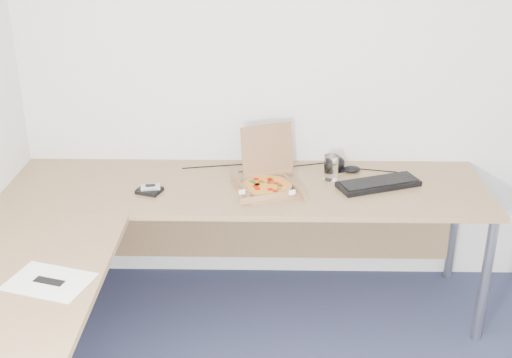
{
  "coord_description": "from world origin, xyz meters",
  "views": [
    {
      "loc": [
        -0.4,
        -1.71,
        2.14
      ],
      "look_at": [
        -0.45,
        1.28,
        0.82
      ],
      "focal_mm": 46.05,
      "sensor_mm": 36.0,
      "label": 1
    }
  ],
  "objects_px": {
    "drinking_glass": "(331,167)",
    "pizza_box": "(267,182)",
    "wallet": "(149,191)",
    "desk": "(174,229)",
    "keyboard": "(378,184)"
  },
  "relations": [
    {
      "from": "desk",
      "to": "wallet",
      "type": "xyz_separation_m",
      "value": [
        -0.17,
        0.33,
        0.04
      ]
    },
    {
      "from": "desk",
      "to": "keyboard",
      "type": "relative_size",
      "value": 5.84
    },
    {
      "from": "drinking_glass",
      "to": "keyboard",
      "type": "bearing_deg",
      "value": -20.36
    },
    {
      "from": "keyboard",
      "to": "drinking_glass",
      "type": "bearing_deg",
      "value": 139.04
    },
    {
      "from": "desk",
      "to": "drinking_glass",
      "type": "distance_m",
      "value": 0.93
    },
    {
      "from": "pizza_box",
      "to": "wallet",
      "type": "bearing_deg",
      "value": 163.69
    },
    {
      "from": "desk",
      "to": "pizza_box",
      "type": "relative_size",
      "value": 7.54
    },
    {
      "from": "drinking_glass",
      "to": "keyboard",
      "type": "distance_m",
      "value": 0.26
    },
    {
      "from": "drinking_glass",
      "to": "pizza_box",
      "type": "bearing_deg",
      "value": -159.35
    },
    {
      "from": "drinking_glass",
      "to": "wallet",
      "type": "height_order",
      "value": "drinking_glass"
    },
    {
      "from": "pizza_box",
      "to": "wallet",
      "type": "relative_size",
      "value": 2.83
    },
    {
      "from": "keyboard",
      "to": "wallet",
      "type": "bearing_deg",
      "value": 164.02
    },
    {
      "from": "keyboard",
      "to": "wallet",
      "type": "xyz_separation_m",
      "value": [
        -1.18,
        -0.1,
        -0.0
      ]
    },
    {
      "from": "pizza_box",
      "to": "wallet",
      "type": "distance_m",
      "value": 0.6
    },
    {
      "from": "desk",
      "to": "pizza_box",
      "type": "height_order",
      "value": "pizza_box"
    }
  ]
}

